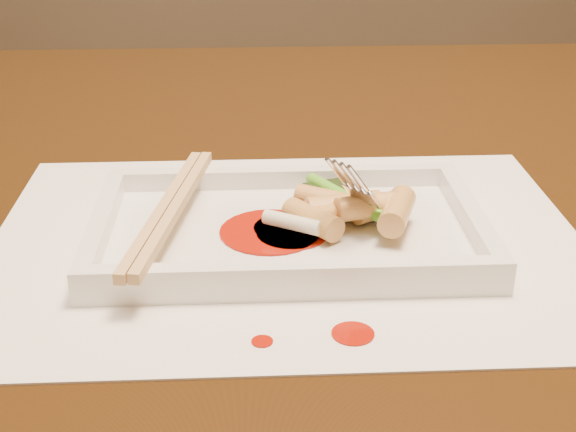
{
  "coord_description": "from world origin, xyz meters",
  "views": [
    {
      "loc": [
        0.06,
        -0.58,
        1.0
      ],
      "look_at": [
        0.08,
        -0.1,
        0.77
      ],
      "focal_mm": 50.0,
      "sensor_mm": 36.0,
      "label": 1
    }
  ],
  "objects_px": {
    "table": "(182,295)",
    "fork": "(393,114)",
    "plate_base": "(288,235)",
    "chopstick_a": "(164,208)",
    "placemat": "(288,241)"
  },
  "relations": [
    {
      "from": "table",
      "to": "fork",
      "type": "distance_m",
      "value": 0.25
    },
    {
      "from": "plate_base",
      "to": "chopstick_a",
      "type": "bearing_deg",
      "value": 180.0
    },
    {
      "from": "table",
      "to": "placemat",
      "type": "height_order",
      "value": "placemat"
    },
    {
      "from": "placemat",
      "to": "chopstick_a",
      "type": "relative_size",
      "value": 2.11
    },
    {
      "from": "table",
      "to": "plate_base",
      "type": "bearing_deg",
      "value": -50.4
    },
    {
      "from": "placemat",
      "to": "plate_base",
      "type": "distance_m",
      "value": 0.0
    },
    {
      "from": "fork",
      "to": "chopstick_a",
      "type": "bearing_deg",
      "value": -173.25
    },
    {
      "from": "table",
      "to": "fork",
      "type": "relative_size",
      "value": 10.0
    },
    {
      "from": "fork",
      "to": "plate_base",
      "type": "bearing_deg",
      "value": -165.58
    },
    {
      "from": "chopstick_a",
      "to": "fork",
      "type": "relative_size",
      "value": 1.36
    },
    {
      "from": "placemat",
      "to": "fork",
      "type": "bearing_deg",
      "value": 14.42
    },
    {
      "from": "placemat",
      "to": "fork",
      "type": "height_order",
      "value": "fork"
    },
    {
      "from": "plate_base",
      "to": "chopstick_a",
      "type": "distance_m",
      "value": 0.08
    },
    {
      "from": "plate_base",
      "to": "chopstick_a",
      "type": "xyz_separation_m",
      "value": [
        -0.08,
        0.0,
        0.02
      ]
    },
    {
      "from": "plate_base",
      "to": "chopstick_a",
      "type": "relative_size",
      "value": 1.37
    }
  ]
}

